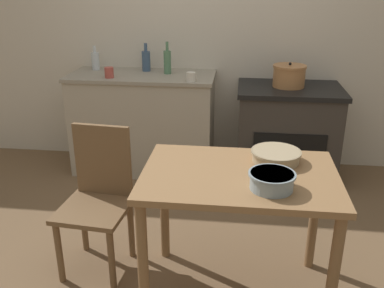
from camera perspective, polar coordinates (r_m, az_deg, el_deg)
ground_plane at (r=2.99m, az=-1.03°, el=-13.71°), size 14.00×14.00×0.00m
wall_back at (r=4.04m, az=2.00°, el=15.17°), size 8.00×0.07×2.55m
counter_cabinet at (r=4.00m, az=-6.41°, el=2.90°), size 1.30×0.60×0.91m
stove at (r=3.91m, az=12.48°, el=1.51°), size 0.89×0.65×0.83m
work_table at (r=2.30m, az=6.27°, el=-6.58°), size 1.02×0.70×0.77m
chair at (r=2.69m, az=-12.42°, el=-6.79°), size 0.44×0.44×0.89m
flour_sack at (r=3.54m, az=9.99°, el=-4.53°), size 0.29×0.20×0.38m
stock_pot at (r=3.78m, az=12.82°, el=8.85°), size 0.28×0.28×0.21m
mixing_bowl_large at (r=2.40m, az=11.13°, el=-1.49°), size 0.28×0.28×0.06m
mixing_bowl_small at (r=2.09m, az=10.59°, el=-4.74°), size 0.23×0.23×0.08m
bottle_far_left at (r=4.12m, az=-12.75°, el=10.80°), size 0.07×0.07×0.22m
bottle_left at (r=3.98m, az=-6.14°, el=11.02°), size 0.08×0.08×0.25m
bottle_mid_left at (r=3.85m, az=-3.30°, el=10.93°), size 0.07×0.07×0.28m
cup_center_left at (r=3.57m, az=-0.15°, el=8.94°), size 0.08×0.08×0.08m
cup_center at (r=3.77m, az=-10.99°, el=9.34°), size 0.08×0.08×0.09m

